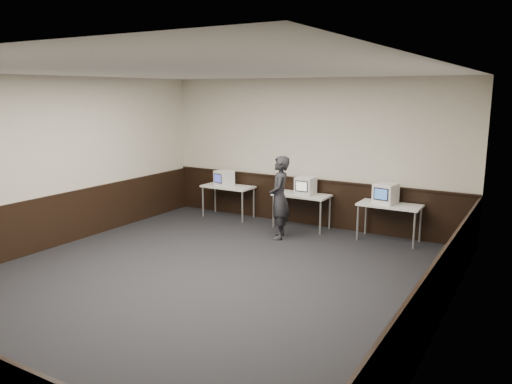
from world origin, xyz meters
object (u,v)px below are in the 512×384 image
(emac_left, at_px, (224,178))
(person, at_px, (280,198))
(desk_center, at_px, (302,197))
(emac_center, at_px, (306,186))
(desk_right, at_px, (390,208))
(desk_left, at_px, (228,189))
(emac_right, at_px, (386,194))

(emac_left, bearing_deg, person, -8.37)
(desk_center, relative_size, emac_center, 2.94)
(desk_center, xyz_separation_m, desk_right, (1.90, 0.00, 0.00))
(desk_left, relative_size, desk_center, 1.00)
(desk_center, bearing_deg, emac_right, 0.43)
(emac_left, height_order, emac_right, emac_right)
(emac_left, distance_m, person, 2.11)
(desk_center, height_order, emac_center, emac_center)
(emac_right, height_order, person, person)
(desk_center, height_order, person, person)
(desk_right, height_order, emac_center, emac_center)
(emac_left, height_order, emac_center, emac_center)
(desk_right, bearing_deg, emac_center, 179.18)
(desk_left, bearing_deg, desk_right, 0.00)
(person, bearing_deg, desk_left, -139.72)
(desk_right, bearing_deg, person, -155.36)
(desk_left, distance_m, person, 2.05)
(emac_center, relative_size, person, 0.24)
(desk_right, bearing_deg, emac_right, 172.08)
(emac_center, xyz_separation_m, emac_right, (1.73, -0.01, 0.01))
(desk_right, relative_size, emac_left, 2.64)
(emac_left, relative_size, person, 0.27)
(emac_center, bearing_deg, desk_left, -178.99)
(emac_left, distance_m, emac_center, 2.06)
(desk_left, height_order, emac_left, emac_left)
(person, bearing_deg, emac_right, 92.46)
(emac_center, bearing_deg, desk_center, -160.01)
(emac_right, bearing_deg, desk_center, -170.74)
(emac_left, xyz_separation_m, emac_center, (2.06, 0.06, 0.01))
(desk_right, bearing_deg, desk_left, 180.00)
(desk_center, distance_m, person, 0.92)
(desk_left, distance_m, desk_right, 3.80)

